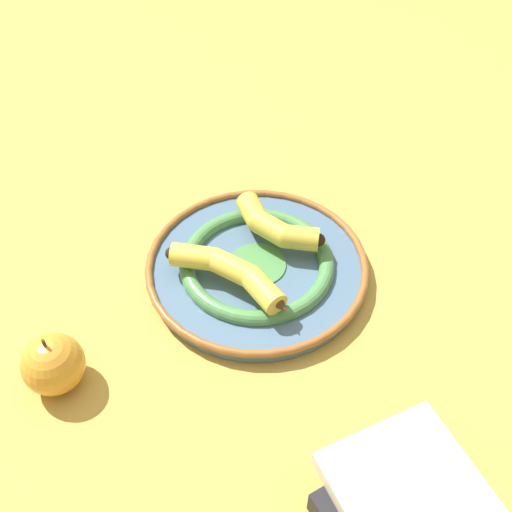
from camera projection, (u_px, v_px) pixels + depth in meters
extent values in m
plane|color=gold|center=(252.00, 260.00, 0.93)|extent=(2.80, 2.80, 0.00)
cylinder|color=slate|center=(256.00, 270.00, 0.90)|extent=(0.32, 0.32, 0.02)
torus|color=#4C894C|center=(256.00, 263.00, 0.89)|extent=(0.23, 0.23, 0.02)
cylinder|color=#4C894C|center=(256.00, 265.00, 0.89)|extent=(0.09, 0.09, 0.00)
torus|color=#995B28|center=(256.00, 264.00, 0.89)|extent=(0.33, 0.33, 0.01)
cylinder|color=gold|center=(252.00, 211.00, 0.93)|extent=(0.05, 0.04, 0.04)
cylinder|color=gold|center=(271.00, 229.00, 0.90)|extent=(0.06, 0.06, 0.04)
cylinder|color=gold|center=(302.00, 238.00, 0.89)|extent=(0.05, 0.06, 0.04)
sphere|color=gold|center=(258.00, 221.00, 0.91)|extent=(0.04, 0.04, 0.04)
sphere|color=gold|center=(285.00, 236.00, 0.89)|extent=(0.04, 0.04, 0.04)
cone|color=#472D19|center=(247.00, 200.00, 0.94)|extent=(0.03, 0.03, 0.03)
sphere|color=black|center=(319.00, 240.00, 0.88)|extent=(0.02, 0.02, 0.02)
cylinder|color=yellow|center=(264.00, 291.00, 0.82)|extent=(0.07, 0.05, 0.03)
cylinder|color=yellow|center=(232.00, 268.00, 0.85)|extent=(0.07, 0.07, 0.03)
cylinder|color=yellow|center=(193.00, 257.00, 0.86)|extent=(0.06, 0.07, 0.03)
sphere|color=yellow|center=(251.00, 277.00, 0.83)|extent=(0.03, 0.03, 0.03)
sphere|color=yellow|center=(214.00, 259.00, 0.86)|extent=(0.03, 0.03, 0.03)
cone|color=#472D19|center=(277.00, 306.00, 0.80)|extent=(0.04, 0.03, 0.03)
sphere|color=black|center=(172.00, 254.00, 0.86)|extent=(0.02, 0.02, 0.02)
sphere|color=gold|center=(53.00, 364.00, 0.75)|extent=(0.08, 0.08, 0.08)
cylinder|color=#4C3319|center=(44.00, 343.00, 0.72)|extent=(0.00, 0.00, 0.01)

